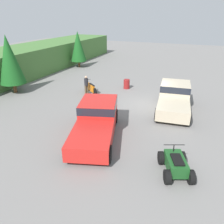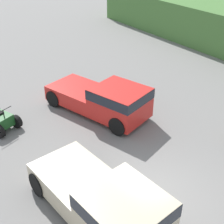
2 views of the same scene
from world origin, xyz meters
name	(u,v)px [view 2 (image 2 of 2)]	position (x,y,z in m)	size (l,w,h in m)	color
ground_plane	(150,196)	(0.00, 0.00, 0.00)	(80.00, 80.00, 0.00)	slate
pickup_truck_red	(105,99)	(-5.60, 1.81, 0.94)	(5.88, 3.68, 1.76)	red
pickup_truck_second	(106,202)	(0.04, -1.95, 0.94)	(5.37, 2.75, 1.76)	beige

